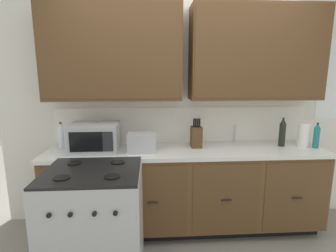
{
  "coord_description": "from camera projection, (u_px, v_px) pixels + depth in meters",
  "views": [
    {
      "loc": [
        -0.36,
        -2.31,
        1.68
      ],
      "look_at": [
        -0.19,
        0.27,
        1.17
      ],
      "focal_mm": 27.89,
      "sensor_mm": 36.0,
      "label": 1
    }
  ],
  "objects": [
    {
      "name": "counter_run",
      "position": [
        186.0,
        189.0,
        2.81
      ],
      "size": [
        2.88,
        0.64,
        0.92
      ],
      "color": "black",
      "rests_on": "ground_plane"
    },
    {
      "name": "bottle_dark",
      "position": [
        282.0,
        132.0,
        2.8
      ],
      "size": [
        0.07,
        0.07,
        0.31
      ],
      "color": "black",
      "rests_on": "counter_run"
    },
    {
      "name": "bottle_clear",
      "position": [
        61.0,
        136.0,
        2.7
      ],
      "size": [
        0.07,
        0.07,
        0.28
      ],
      "color": "silver",
      "rests_on": "counter_run"
    },
    {
      "name": "stove_range",
      "position": [
        95.0,
        224.0,
        2.14
      ],
      "size": [
        0.76,
        0.68,
        0.95
      ],
      "color": "#B7B7BC",
      "rests_on": "ground_plane"
    },
    {
      "name": "bottle_teal",
      "position": [
        317.0,
        136.0,
        2.73
      ],
      "size": [
        0.06,
        0.06,
        0.27
      ],
      "color": "#1E707A",
      "rests_on": "counter_run"
    },
    {
      "name": "wall_unit",
      "position": [
        185.0,
        77.0,
        2.78
      ],
      "size": [
        4.05,
        0.4,
        2.47
      ],
      "color": "white",
      "rests_on": "ground_plane"
    },
    {
      "name": "paper_towel_roll",
      "position": [
        303.0,
        135.0,
        2.77
      ],
      "size": [
        0.12,
        0.12,
        0.26
      ],
      "primitive_type": "cylinder",
      "color": "white",
      "rests_on": "counter_run"
    },
    {
      "name": "ground_plane",
      "position": [
        189.0,
        245.0,
        2.61
      ],
      "size": [
        8.0,
        8.0,
        0.0
      ],
      "primitive_type": "plane",
      "color": "gray"
    },
    {
      "name": "knife_block",
      "position": [
        196.0,
        136.0,
        2.77
      ],
      "size": [
        0.11,
        0.14,
        0.31
      ],
      "color": "#52361E",
      "rests_on": "counter_run"
    },
    {
      "name": "sink_faucet",
      "position": [
        234.0,
        134.0,
        2.95
      ],
      "size": [
        0.02,
        0.02,
        0.2
      ],
      "primitive_type": "cylinder",
      "color": "#B2B5BA",
      "rests_on": "counter_run"
    },
    {
      "name": "microwave",
      "position": [
        94.0,
        137.0,
        2.62
      ],
      "size": [
        0.48,
        0.37,
        0.28
      ],
      "color": "#B7B7BC",
      "rests_on": "counter_run"
    },
    {
      "name": "toaster",
      "position": [
        142.0,
        143.0,
        2.6
      ],
      "size": [
        0.28,
        0.18,
        0.19
      ],
      "color": "#B7B7BC",
      "rests_on": "counter_run"
    }
  ]
}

